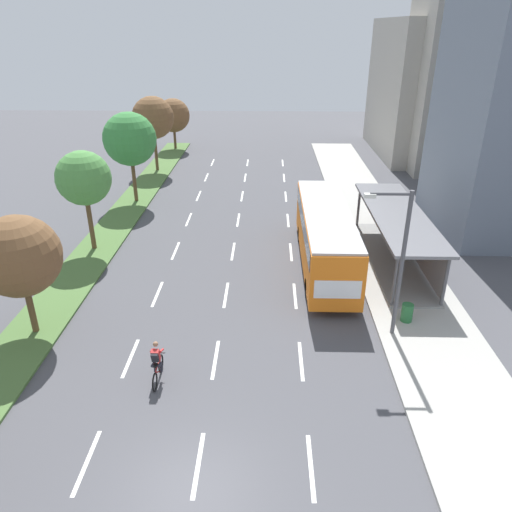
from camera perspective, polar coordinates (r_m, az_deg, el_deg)
The scene contains 18 objects.
ground_plane at distance 15.82m, azimuth -7.37°, elevation -25.97°, with size 140.00×140.00×0.00m, color #4C4C51.
median_strip at distance 33.76m, azimuth -16.55°, elevation 3.11°, with size 2.60×52.00×0.12m, color #4C7038.
sidewalk_right at distance 32.91m, azimuth 13.98°, elevation 2.87°, with size 4.50×52.00×0.15m, color #ADAAA3.
lane_divider_left at distance 29.71m, azimuth -9.47°, elevation 0.63°, with size 0.14×44.51×0.01m.
lane_divider_center at distance 29.25m, azimuth -2.72°, elevation 0.57°, with size 0.14×44.51×0.01m.
lane_divider_right at distance 29.21m, azimuth 4.14°, elevation 0.49°, with size 0.14×44.51×0.01m.
bus_shelter at distance 28.29m, azimuth 16.67°, elevation 2.69°, with size 2.90×11.09×2.86m.
bus at distance 26.83m, azimuth 8.18°, elevation 2.76°, with size 2.54×11.29×3.37m.
cyclist at distance 19.07m, azimuth -11.62°, elevation -12.33°, with size 0.46×1.82×1.71m.
median_tree_second at distance 22.12m, azimuth -26.20°, elevation -0.04°, with size 3.45×3.45×5.38m.
median_tree_third at distance 29.56m, azimuth -19.69°, elevation 8.61°, with size 3.13×3.13×5.93m.
median_tree_fourth at distance 37.50m, azimuth -14.68°, elevation 13.19°, with size 3.89×3.89×6.67m.
median_tree_fifth at distance 45.96m, azimuth -12.07°, elevation 15.66°, with size 3.75×3.75×6.65m.
median_tree_farthest at distance 54.66m, azimuth -9.74°, elevation 16.03°, with size 3.53×3.53×5.31m.
streetlight at distance 20.46m, azimuth 16.48°, elevation 0.05°, with size 1.91×0.24×6.50m.
trash_bin at distance 23.09m, azimuth 17.40°, elevation -6.40°, with size 0.52×0.52×0.85m, color #286B38.
building_mid_right at distance 49.55m, azimuth 25.39°, elevation 25.27°, with size 10.19×8.09×27.96m, color #A39E93.
building_far_right at distance 54.71m, azimuth 18.70°, elevation 18.19°, with size 7.63×15.11×13.08m, color #A39E93.
Camera 1 is at (2.08, -9.69, 12.33)m, focal length 33.89 mm.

